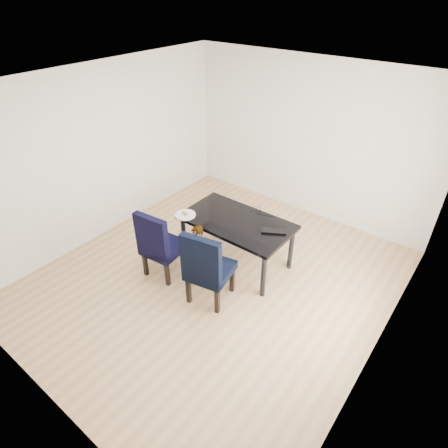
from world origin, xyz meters
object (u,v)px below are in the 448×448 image
Objects in this scene: dining_table at (236,242)px; chair_right at (210,264)px; chair_left at (164,242)px; laptop at (274,229)px; child at (198,254)px; plate at (185,215)px.

chair_right is at bearing -78.08° from dining_table.
laptop is at bearing 32.08° from chair_left.
child reaches higher than laptop.
laptop is at bearing 13.71° from dining_table.
dining_table is 0.86m from plate.
plate is 1.31m from laptop.
laptop reaches higher than plate.
laptop is (0.73, 0.78, 0.31)m from child.
chair_left is at bearing -89.83° from plate.
chair_right is 3.26× the size of laptop.
child is 2.98× the size of plate.
chair_right is at bearing 38.23° from laptop.
chair_right is at bearing -28.54° from plate.
plate is at bearing -8.93° from laptop.
dining_table is 1.49× the size of chair_left.
plate is (-0.49, 0.30, 0.31)m from child.
laptop is (1.22, 0.48, 0.01)m from plate.
child reaches higher than dining_table.
chair_right reaches higher than laptop.
plate reaches higher than dining_table.
chair_left is 0.85m from chair_right.
plate is at bearing 140.18° from chair_right.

